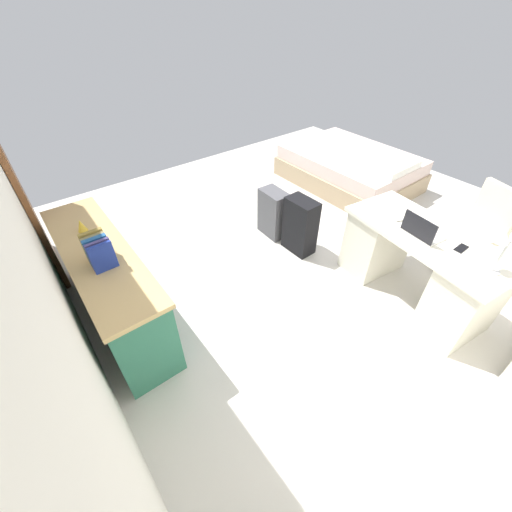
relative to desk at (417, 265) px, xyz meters
name	(u,v)px	position (x,y,z in m)	size (l,w,h in m)	color
ground_plane	(317,248)	(1.06, 0.18, -0.39)	(6.16, 6.16, 0.00)	beige
wall_back	(25,249)	(1.06, 2.76, 0.87)	(4.21, 0.10, 2.52)	white
door_wooden	(16,182)	(2.62, 2.68, 0.63)	(0.88, 0.05, 2.04)	brown
desk	(417,265)	(0.00, 0.00, 0.00)	(1.52, 0.85, 0.74)	silver
office_chair	(473,235)	(-0.11, -0.84, 0.03)	(0.58, 0.58, 0.94)	black
credenza	(110,285)	(1.49, 2.38, 0.01)	(1.80, 0.48, 0.78)	#2D7056
bed	(350,168)	(1.94, -1.41, -0.14)	(1.91, 1.41, 0.58)	tan
suitcase_black	(300,226)	(1.20, 0.36, -0.06)	(0.36, 0.22, 0.65)	black
suitcase_spare_grey	(273,213)	(1.63, 0.39, -0.10)	(0.36, 0.22, 0.58)	#4C4C51
laptop	(421,231)	(0.04, 0.09, 0.40)	(0.34, 0.26, 0.21)	silver
computer_mouse	(399,219)	(0.30, 0.01, 0.37)	(0.06, 0.10, 0.03)	white
cell_phone_near_laptop	(461,248)	(-0.27, -0.02, 0.36)	(0.07, 0.14, 0.01)	black
desk_lamp	(502,242)	(-0.50, 0.07, 0.61)	(0.16, 0.11, 0.34)	silver
book_row	(99,251)	(1.32, 2.38, 0.51)	(0.23, 0.17, 0.24)	navy
figurine_small	(81,226)	(1.83, 2.38, 0.45)	(0.08, 0.08, 0.11)	gold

